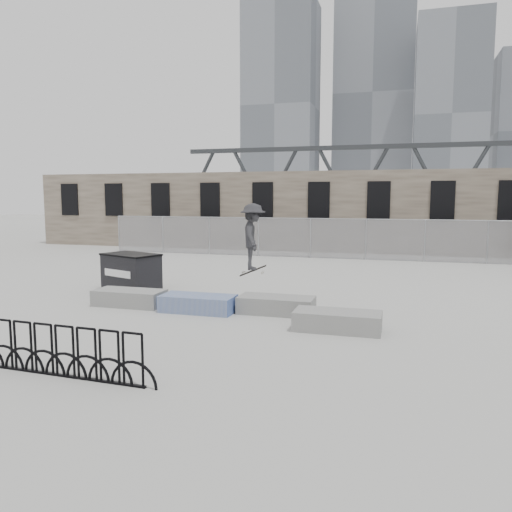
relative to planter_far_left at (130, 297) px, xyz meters
The scene contains 12 objects.
ground 3.00m from the planter_far_left, ahead, with size 120.00×120.00×0.00m, color #ABABA6.
stone_wall 16.68m from the planter_far_left, 79.61° to the left, with size 36.00×2.58×4.50m.
chainlink_fence 12.92m from the planter_far_left, 76.61° to the left, with size 22.06×0.06×2.02m.
planter_far_left is the anchor object (origin of this frame).
planter_center_left 2.19m from the planter_far_left, ahead, with size 2.00×0.90×0.45m.
planter_center_right 4.26m from the planter_far_left, ahead, with size 2.00×0.90×0.45m.
planter_offset 6.12m from the planter_far_left, ahead, with size 2.00×0.90×0.45m.
dumpster 2.41m from the planter_far_left, 118.81° to the left, with size 2.14×1.72×1.23m.
bike_rack 5.55m from the planter_far_left, 74.72° to the right, with size 4.49×0.27×0.90m.
skyline_towers 96.10m from the planter_far_left, 88.79° to the left, with size 58.00×28.00×48.00m.
truss_bridge 56.69m from the planter_far_left, 76.73° to the left, with size 70.00×3.00×9.80m.
skateboarder 3.92m from the planter_far_left, 16.88° to the left, with size 1.03×1.37×2.08m.
Camera 1 is at (4.39, -12.46, 3.10)m, focal length 35.00 mm.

